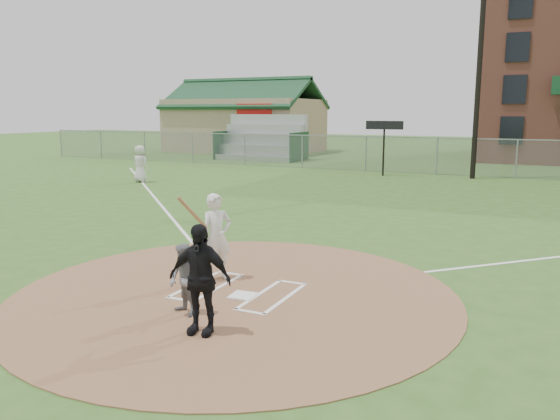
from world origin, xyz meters
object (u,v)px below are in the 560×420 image
at_px(ondeck_player, 140,164).
at_px(batter_at_plate, 216,237).
at_px(home_plate, 243,296).
at_px(umpire, 200,279).
at_px(catcher, 185,280).

bearing_deg(ondeck_player, batter_at_plate, 141.17).
bearing_deg(ondeck_player, home_plate, 141.83).
bearing_deg(home_plate, ondeck_player, 135.39).
height_order(home_plate, umpire, umpire).
relative_size(catcher, umpire, 0.71).
relative_size(catcher, batter_at_plate, 0.69).
bearing_deg(ondeck_player, catcher, 138.20).
height_order(umpire, ondeck_player, ondeck_player).
distance_m(home_plate, umpire, 1.96).
bearing_deg(batter_at_plate, ondeck_player, 134.74).
xyz_separation_m(umpire, batter_at_plate, (-1.24, 2.47, 0.02)).
bearing_deg(home_plate, batter_at_plate, 144.22).
distance_m(catcher, ondeck_player, 18.48).
height_order(catcher, umpire, umpire).
relative_size(home_plate, catcher, 0.37).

